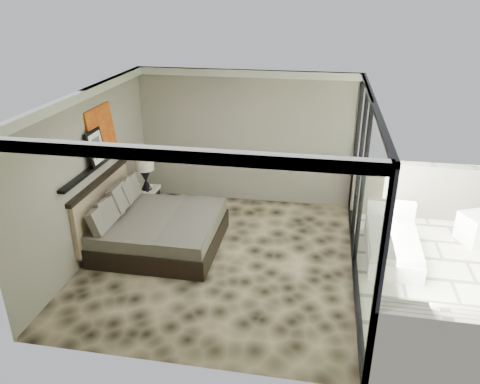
% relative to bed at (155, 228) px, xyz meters
% --- Properties ---
extents(floor, '(5.00, 5.00, 0.00)m').
position_rel_bed_xyz_m(floor, '(1.26, -0.24, -0.35)').
color(floor, black).
rests_on(floor, ground).
extents(ceiling, '(4.50, 5.00, 0.02)m').
position_rel_bed_xyz_m(ceiling, '(1.26, -0.24, 2.44)').
color(ceiling, silver).
rests_on(ceiling, back_wall).
extents(back_wall, '(4.50, 0.02, 2.80)m').
position_rel_bed_xyz_m(back_wall, '(1.26, 2.25, 1.05)').
color(back_wall, gray).
rests_on(back_wall, floor).
extents(left_wall, '(0.02, 5.00, 2.80)m').
position_rel_bed_xyz_m(left_wall, '(-0.98, -0.24, 1.05)').
color(left_wall, gray).
rests_on(left_wall, floor).
extents(glass_wall, '(0.08, 5.00, 2.80)m').
position_rel_bed_xyz_m(glass_wall, '(3.51, -0.24, 1.05)').
color(glass_wall, white).
rests_on(glass_wall, floor).
extents(terrace_slab, '(3.00, 5.00, 0.12)m').
position_rel_bed_xyz_m(terrace_slab, '(5.01, -0.24, -0.41)').
color(terrace_slab, beige).
rests_on(terrace_slab, ground).
extents(picture_ledge, '(0.12, 2.20, 0.05)m').
position_rel_bed_xyz_m(picture_ledge, '(-0.92, -0.14, 1.15)').
color(picture_ledge, black).
rests_on(picture_ledge, left_wall).
extents(bed, '(2.13, 2.06, 1.18)m').
position_rel_bed_xyz_m(bed, '(0.00, 0.00, 0.00)').
color(bed, black).
rests_on(bed, floor).
extents(nightstand, '(0.64, 0.64, 0.52)m').
position_rel_bed_xyz_m(nightstand, '(-0.66, 1.28, -0.09)').
color(nightstand, black).
rests_on(nightstand, floor).
extents(table_lamp, '(0.37, 0.37, 0.68)m').
position_rel_bed_xyz_m(table_lamp, '(-0.61, 1.25, 0.61)').
color(table_lamp, black).
rests_on(table_lamp, nightstand).
extents(abstract_canvas, '(0.13, 0.90, 0.90)m').
position_rel_bed_xyz_m(abstract_canvas, '(-0.94, 0.28, 1.63)').
color(abstract_canvas, '#9D100D').
rests_on(abstract_canvas, picture_ledge).
extents(framed_print, '(0.11, 0.50, 0.60)m').
position_rel_bed_xyz_m(framed_print, '(-0.88, -0.08, 1.48)').
color(framed_print, black).
rests_on(framed_print, picture_ledge).
extents(ottoman, '(0.72, 0.72, 0.54)m').
position_rel_bed_xyz_m(ottoman, '(5.71, 1.16, -0.08)').
color(ottoman, white).
rests_on(ottoman, terrace_slab).
extents(lounger, '(0.92, 1.76, 0.68)m').
position_rel_bed_xyz_m(lounger, '(4.15, 0.45, -0.13)').
color(lounger, white).
rests_on(lounger, terrace_slab).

